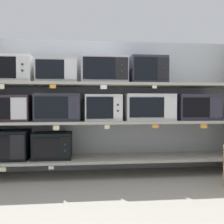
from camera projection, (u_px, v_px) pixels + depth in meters
ground at (125, 207)px, 2.23m from camera, size 7.11×6.00×0.02m
back_panel at (110, 106)px, 3.48m from camera, size 3.31×0.04×1.65m
shelf_0 at (112, 158)px, 3.22m from camera, size 3.11×0.51×0.03m
microwave_0 at (5, 145)px, 3.08m from camera, size 0.53×0.37×0.33m
microwave_1 at (53, 145)px, 3.14m from camera, size 0.44×0.35×0.30m
price_tag_0 at (2, 170)px, 2.83m from camera, size 0.08×0.00×0.04m
price_tag_1 at (51, 168)px, 2.89m from camera, size 0.06×0.00×0.03m
shelf_1 at (112, 122)px, 3.21m from camera, size 3.11×0.51×0.03m
microwave_2 at (6, 108)px, 3.06m from camera, size 0.56×0.41×0.30m
microwave_3 at (58, 107)px, 3.13m from camera, size 0.51×0.42×0.31m
microwave_4 at (103, 108)px, 3.19m from camera, size 0.43×0.37×0.31m
microwave_5 at (149, 107)px, 3.25m from camera, size 0.58×0.39×0.32m
microwave_6 at (196, 107)px, 3.31m from camera, size 0.51×0.39×0.31m
price_tag_2 at (56, 128)px, 2.88m from camera, size 0.07×0.00×0.05m
price_tag_3 at (107, 127)px, 2.94m from camera, size 0.06×0.00×0.04m
price_tag_4 at (155, 126)px, 3.00m from camera, size 0.07×0.00×0.04m
price_tag_5 at (204, 126)px, 3.06m from camera, size 0.08×0.00×0.05m
shelf_2 at (112, 85)px, 3.19m from camera, size 3.11×0.51×0.03m
microwave_7 at (7, 69)px, 3.05m from camera, size 0.58×0.36×0.30m
microwave_8 at (57, 71)px, 3.11m from camera, size 0.47×0.36×0.28m
microwave_9 at (104, 70)px, 3.17m from camera, size 0.54×0.40×0.31m
microwave_10 at (147, 71)px, 3.23m from camera, size 0.42×0.42×0.31m
price_tag_6 at (1, 86)px, 2.80m from camera, size 0.06×0.00×0.05m
price_tag_7 at (53, 86)px, 2.86m from camera, size 0.07×0.00×0.04m
price_tag_8 at (104, 87)px, 2.92m from camera, size 0.07×0.00×0.05m
price_tag_9 at (155, 87)px, 2.98m from camera, size 0.05×0.00×0.03m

